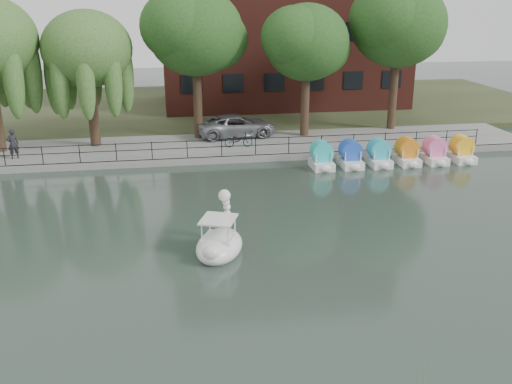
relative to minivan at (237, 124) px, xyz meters
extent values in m
plane|color=#3E4E46|center=(-1.50, -17.80, -1.23)|extent=(120.00, 120.00, 0.00)
cube|color=gray|center=(-1.50, -1.80, -1.03)|extent=(40.00, 6.00, 0.40)
cube|color=gray|center=(-1.50, -4.75, -1.03)|extent=(40.00, 0.25, 0.40)
cube|color=#47512D|center=(-1.50, 12.20, -1.05)|extent=(60.00, 22.00, 0.36)
cylinder|color=black|center=(-1.50, -4.55, 0.12)|extent=(32.00, 0.04, 0.04)
cylinder|color=black|center=(-1.50, -4.55, -0.28)|extent=(32.00, 0.04, 0.04)
cylinder|color=black|center=(-1.50, -4.55, -0.33)|extent=(0.05, 0.05, 1.00)
cylinder|color=#473323|center=(-9.00, -0.80, 1.07)|extent=(0.60, 0.60, 3.80)
ellipsoid|color=olive|center=(-9.00, -0.80, 5.06)|extent=(5.32, 5.32, 4.52)
cylinder|color=#473323|center=(-2.50, 0.20, 1.42)|extent=(0.60, 0.60, 4.50)
ellipsoid|color=#346125|center=(-2.50, 0.20, 5.87)|extent=(6.00, 6.00, 5.10)
cylinder|color=#473323|center=(4.50, -0.30, 1.20)|extent=(0.60, 0.60, 4.05)
ellipsoid|color=#346125|center=(4.50, -0.30, 5.20)|extent=(5.40, 5.40, 4.59)
cylinder|color=#473323|center=(11.00, 0.70, 1.53)|extent=(0.60, 0.60, 4.72)
ellipsoid|color=#346125|center=(11.00, 0.70, 6.21)|extent=(6.30, 6.30, 5.36)
imported|color=gray|center=(0.00, 0.00, 0.00)|extent=(3.32, 6.21, 1.66)
imported|color=gray|center=(-0.26, -2.70, -0.33)|extent=(0.66, 1.74, 1.00)
imported|color=black|center=(-13.30, -3.21, 0.16)|extent=(0.85, 0.74, 1.98)
ellipsoid|color=white|center=(-2.92, -16.90, -0.93)|extent=(2.53, 3.10, 0.59)
cube|color=white|center=(-2.96, -16.99, -0.64)|extent=(1.44, 1.50, 0.30)
cube|color=white|center=(-2.94, -16.95, 0.19)|extent=(1.63, 1.69, 0.06)
ellipsoid|color=white|center=(-3.33, -17.96, -0.68)|extent=(0.76, 0.68, 0.55)
sphere|color=white|center=(-2.61, -16.07, 0.80)|extent=(0.48, 0.48, 0.48)
cone|color=black|center=(-2.49, -15.77, 0.77)|extent=(0.28, 0.31, 0.20)
cylinder|color=yellow|center=(-2.54, -15.90, 0.78)|extent=(0.28, 0.18, 0.26)
cube|color=white|center=(3.93, -6.67, -1.01)|extent=(1.15, 1.70, 0.44)
cylinder|color=#2DC3C6|center=(3.93, -6.57, -0.28)|extent=(0.90, 1.20, 0.90)
cube|color=white|center=(5.63, -6.67, -1.01)|extent=(1.15, 1.70, 0.44)
cylinder|color=blue|center=(5.63, -6.57, -0.28)|extent=(0.90, 1.20, 0.90)
cube|color=white|center=(7.33, -6.67, -1.01)|extent=(1.15, 1.70, 0.44)
cylinder|color=#30B1C8|center=(7.33, -6.57, -0.28)|extent=(0.90, 1.20, 0.90)
cube|color=white|center=(9.03, -6.67, -1.01)|extent=(1.15, 1.70, 0.44)
cylinder|color=orange|center=(9.03, -6.57, -0.28)|extent=(0.90, 1.20, 0.90)
cube|color=white|center=(10.73, -6.67, -1.01)|extent=(1.15, 1.70, 0.44)
cylinder|color=pink|center=(10.73, -6.57, -0.28)|extent=(0.90, 1.20, 0.90)
cube|color=white|center=(12.43, -6.67, -1.01)|extent=(1.15, 1.70, 0.44)
cylinder|color=yellow|center=(12.43, -6.57, -0.28)|extent=(0.90, 1.20, 0.90)
camera|label=1|loc=(-4.77, -36.58, 8.11)|focal=40.00mm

